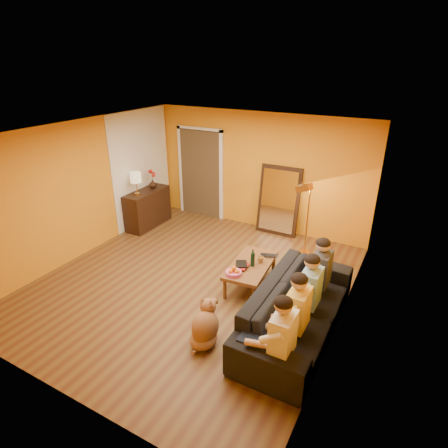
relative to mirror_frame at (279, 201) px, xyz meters
The scene contains 27 objects.
room_shell 2.39m from the mirror_frame, 103.68° to the right, with size 5.00×5.50×2.60m.
white_accent 3.21m from the mirror_frame, 163.83° to the right, with size 0.02×1.90×2.58m, color white.
doorway_recess 2.08m from the mirror_frame, behind, with size 1.06×0.30×2.10m, color #3F2D19.
door_jamb_left 2.64m from the mirror_frame, behind, with size 0.08×0.06×2.20m, color white.
door_jamb_right 1.51m from the mirror_frame, behind, with size 0.08×0.06×2.20m, color white.
door_header 2.46m from the mirror_frame, behind, with size 1.22×0.06×0.08m, color white.
mirror_frame is the anchor object (origin of this frame).
mirror_glass 0.04m from the mirror_frame, 90.00° to the right, with size 0.78×0.02×1.36m, color white.
sideboard 3.01m from the mirror_frame, 158.84° to the right, with size 0.44×1.18×0.85m, color black.
table_lamp 3.13m from the mirror_frame, 153.68° to the right, with size 0.24×0.24×0.51m, color beige, non-canonical shape.
sofa 3.33m from the mirror_frame, 63.98° to the right, with size 1.02×2.60×0.76m, color black.
coffee_table 2.32m from the mirror_frame, 80.45° to the right, with size 0.62×1.22×0.42m, color brown, non-canonical shape.
floor_lamp 1.10m from the mirror_frame, 38.81° to the right, with size 0.30×0.24×1.44m, color gold, non-canonical shape.
dog 3.89m from the mirror_frame, 83.36° to the right, with size 0.36×0.57×0.67m, color #8F6240, non-canonical shape.
person_far_left 4.28m from the mirror_frame, 68.30° to the right, with size 0.70×0.44×1.22m, color white, non-canonical shape.
person_mid_left 3.77m from the mirror_frame, 65.20° to the right, with size 0.70×0.44×1.22m, color #E5BD4C, non-canonical shape.
person_mid_right 3.28m from the mirror_frame, 61.17° to the right, with size 0.70×0.44×1.22m, color #7CA4C0, non-canonical shape.
person_far_right 2.81m from the mirror_frame, 55.74° to the right, with size 0.70×0.44×1.22m, color #303035, non-canonical shape.
fruit_bowl 2.70m from the mirror_frame, 84.15° to the right, with size 0.26×0.26×0.16m, color #DC4D8C, non-canonical shape.
wine_bottle 2.32m from the mirror_frame, 79.43° to the right, with size 0.07×0.07×0.31m, color black.
tumbler 2.18m from the mirror_frame, 76.78° to the right, with size 0.11×0.11×0.10m, color #B27F3F.
laptop 1.98m from the mirror_frame, 73.52° to the right, with size 0.30×0.19×0.02m, color black.
book_lower 2.45m from the mirror_frame, 85.42° to the right, with size 0.16×0.22×0.02m, color black.
book_mid 2.44m from the mirror_frame, 85.17° to the right, with size 0.19×0.26×0.02m, color #B51A14.
book_upper 2.46m from the mirror_frame, 85.44° to the right, with size 0.18×0.24×0.02m, color black.
vase 2.92m from the mirror_frame, 163.43° to the right, with size 0.19×0.19×0.19m, color black.
flowers 2.94m from the mirror_frame, 163.43° to the right, with size 0.17×0.17×0.45m, color #B51A14, non-canonical shape.
Camera 1 is at (3.17, -4.66, 3.65)m, focal length 30.00 mm.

